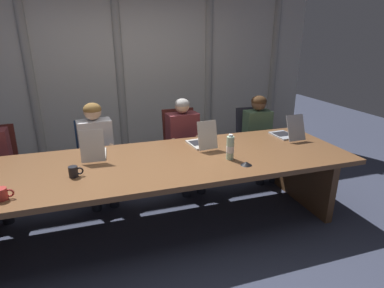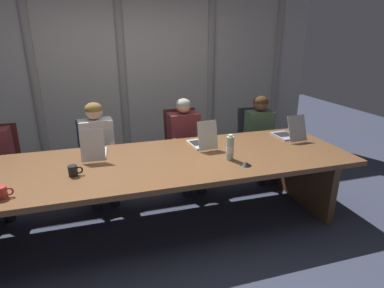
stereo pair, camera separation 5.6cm
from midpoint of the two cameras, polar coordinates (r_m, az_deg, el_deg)
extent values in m
plane|color=#383D51|center=(3.39, -6.86, -14.70)|extent=(12.34, 12.34, 0.00)
cube|color=brown|center=(3.05, -7.39, -3.58)|extent=(4.00, 1.21, 0.05)
cube|color=black|center=(3.07, -7.34, -4.70)|extent=(3.40, 0.10, 0.06)
cube|color=brown|center=(3.88, 19.26, -5.33)|extent=(0.08, 1.02, 0.68)
cube|color=beige|center=(4.94, -12.69, 15.54)|extent=(6.17, 0.10, 3.20)
cylinder|color=#A39E96|center=(4.94, -28.42, 13.76)|extent=(0.12, 0.12, 3.13)
cylinder|color=#A39E96|center=(4.88, -13.71, 15.43)|extent=(0.12, 0.12, 3.13)
cylinder|color=#A39E96|center=(5.19, 2.77, 16.13)|extent=(0.12, 0.12, 3.13)
cylinder|color=#A39E96|center=(5.73, 14.67, 15.85)|extent=(0.12, 0.12, 3.13)
cube|color=beige|center=(3.31, -17.93, -1.85)|extent=(0.24, 0.34, 0.02)
cube|color=black|center=(3.33, -17.93, -1.55)|extent=(0.20, 0.19, 0.00)
cube|color=beige|center=(3.08, -18.40, -0.35)|extent=(0.23, 0.09, 0.30)
cube|color=black|center=(3.08, -18.40, -0.29)|extent=(0.20, 0.07, 0.27)
cube|color=beige|center=(3.46, 0.95, 0.02)|extent=(0.25, 0.34, 0.02)
cube|color=black|center=(3.48, 0.79, 0.30)|extent=(0.20, 0.20, 0.00)
cube|color=beige|center=(3.25, 2.39, 1.64)|extent=(0.22, 0.09, 0.30)
cube|color=black|center=(3.25, 2.34, 1.69)|extent=(0.20, 0.08, 0.27)
cube|color=#A8ADB7|center=(3.92, 16.10, 1.59)|extent=(0.24, 0.33, 0.02)
cube|color=black|center=(3.94, 15.91, 1.83)|extent=(0.20, 0.19, 0.00)
cube|color=#A8ADB7|center=(3.72, 18.22, 2.86)|extent=(0.23, 0.12, 0.29)
cube|color=black|center=(3.73, 18.17, 2.92)|extent=(0.21, 0.11, 0.26)
cylinder|color=#262628|center=(4.23, -32.10, -7.28)|extent=(0.05, 0.05, 0.33)
cylinder|color=black|center=(4.31, -31.66, -9.49)|extent=(0.60, 0.60, 0.04)
cube|color=navy|center=(3.99, -17.56, -3.36)|extent=(0.49, 0.49, 0.08)
cube|color=navy|center=(4.11, -18.03, 1.21)|extent=(0.43, 0.12, 0.46)
cylinder|color=#262628|center=(4.07, -17.27, -6.02)|extent=(0.05, 0.05, 0.33)
cylinder|color=black|center=(4.15, -17.02, -8.32)|extent=(0.60, 0.60, 0.04)
cube|color=#511E19|center=(4.12, -1.98, -1.69)|extent=(0.49, 0.49, 0.08)
cube|color=#511E19|center=(4.23, -2.89, 3.08)|extent=(0.43, 0.13, 0.52)
cylinder|color=#262628|center=(4.20, -1.95, -4.29)|extent=(0.05, 0.05, 0.33)
cylinder|color=black|center=(4.28, -1.92, -6.55)|extent=(0.60, 0.60, 0.04)
cube|color=#2D2D38|center=(4.52, 11.25, -0.16)|extent=(0.51, 0.51, 0.08)
cube|color=#2D2D38|center=(4.63, 10.33, 3.87)|extent=(0.44, 0.14, 0.46)
cylinder|color=#262628|center=(4.59, 11.09, -2.57)|extent=(0.05, 0.05, 0.33)
cylinder|color=black|center=(4.66, 10.94, -4.67)|extent=(0.60, 0.60, 0.04)
cylinder|color=brown|center=(4.00, -31.39, -0.25)|extent=(0.08, 0.14, 0.27)
cylinder|color=beige|center=(3.84, -31.52, -2.88)|extent=(0.08, 0.30, 0.06)
cylinder|color=#262833|center=(3.93, -31.70, -5.69)|extent=(0.16, 0.41, 0.13)
cylinder|color=#262833|center=(3.85, -31.55, -9.53)|extent=(0.11, 0.11, 0.43)
cube|color=silver|center=(3.87, -17.75, 0.57)|extent=(0.41, 0.26, 0.51)
sphere|color=beige|center=(3.78, -18.30, 5.73)|extent=(0.20, 0.20, 0.20)
ellipsoid|color=olive|center=(3.77, -18.34, 6.10)|extent=(0.20, 0.20, 0.15)
cylinder|color=silver|center=(3.87, -15.45, 1.78)|extent=(0.08, 0.14, 0.27)
cylinder|color=beige|center=(3.71, -14.79, -0.84)|extent=(0.09, 0.30, 0.06)
cylinder|color=silver|center=(3.84, -20.25, 1.14)|extent=(0.08, 0.14, 0.27)
cylinder|color=beige|center=(3.68, -19.80, -1.52)|extent=(0.09, 0.30, 0.06)
cylinder|color=#262833|center=(3.79, -15.47, -4.19)|extent=(0.17, 0.41, 0.13)
cylinder|color=#262833|center=(3.72, -14.76, -8.11)|extent=(0.11, 0.11, 0.43)
cylinder|color=#262833|center=(3.78, -18.46, -4.61)|extent=(0.17, 0.41, 0.13)
cylinder|color=#262833|center=(3.70, -17.83, -8.56)|extent=(0.11, 0.11, 0.43)
cube|color=brown|center=(4.01, -2.17, 2.13)|extent=(0.41, 0.25, 0.51)
sphere|color=beige|center=(3.92, -2.24, 7.05)|extent=(0.18, 0.18, 0.18)
ellipsoid|color=#B2ADA8|center=(3.91, -2.24, 7.38)|extent=(0.19, 0.19, 0.14)
cylinder|color=brown|center=(4.05, 0.03, 3.28)|extent=(0.08, 0.14, 0.27)
cylinder|color=beige|center=(3.90, 1.23, 0.84)|extent=(0.09, 0.30, 0.06)
cylinder|color=brown|center=(3.93, -4.46, 2.74)|extent=(0.08, 0.14, 0.27)
cylinder|color=beige|center=(3.78, -3.39, 0.21)|extent=(0.09, 0.30, 0.06)
cylinder|color=#262833|center=(3.96, 0.26, -2.43)|extent=(0.17, 0.41, 0.13)
cylinder|color=#262833|center=(3.89, 1.31, -6.13)|extent=(0.11, 0.11, 0.43)
cylinder|color=#262833|center=(3.89, -2.45, -2.86)|extent=(0.17, 0.41, 0.13)
cylinder|color=#262833|center=(3.82, -1.45, -6.64)|extent=(0.11, 0.11, 0.43)
cube|color=#4C6B4C|center=(4.42, 11.56, 3.08)|extent=(0.37, 0.23, 0.46)
sphere|color=brown|center=(4.34, 11.86, 7.40)|extent=(0.20, 0.20, 0.20)
ellipsoid|color=#472D19|center=(4.33, 11.88, 7.73)|extent=(0.21, 0.21, 0.15)
cylinder|color=#4C6B4C|center=(4.47, 13.30, 3.72)|extent=(0.08, 0.14, 0.27)
cylinder|color=brown|center=(4.33, 14.49, 1.50)|extent=(0.08, 0.30, 0.06)
cylinder|color=#4C6B4C|center=(4.34, 9.83, 3.49)|extent=(0.08, 0.14, 0.27)
cylinder|color=brown|center=(4.19, 10.94, 1.19)|extent=(0.08, 0.30, 0.06)
cylinder|color=#262833|center=(4.38, 13.66, -0.85)|extent=(0.15, 0.40, 0.13)
cylinder|color=#262833|center=(4.31, 14.59, -4.20)|extent=(0.11, 0.11, 0.43)
cylinder|color=#262833|center=(4.29, 11.32, -1.11)|extent=(0.15, 0.40, 0.13)
cylinder|color=#262833|center=(4.21, 12.21, -4.53)|extent=(0.11, 0.11, 0.43)
cylinder|color=#ADD1B2|center=(3.04, 6.53, -0.72)|extent=(0.08, 0.08, 0.23)
cylinder|color=white|center=(3.05, 6.53, -0.93)|extent=(0.08, 0.08, 0.07)
cylinder|color=white|center=(3.00, 6.63, 1.56)|extent=(0.04, 0.04, 0.02)
cylinder|color=#B2332D|center=(2.73, -32.26, -7.83)|extent=(0.09, 0.09, 0.09)
torus|color=#B2332D|center=(2.71, -31.12, -7.75)|extent=(0.07, 0.01, 0.07)
cylinder|color=black|center=(2.87, -21.58, -4.76)|extent=(0.08, 0.08, 0.09)
torus|color=black|center=(2.87, -20.56, -4.67)|extent=(0.07, 0.01, 0.07)
cone|color=black|center=(2.96, 9.45, -3.55)|extent=(0.11, 0.11, 0.03)
camera|label=1|loc=(0.03, -90.50, -0.18)|focal=28.92mm
camera|label=2|loc=(0.03, 89.50, 0.18)|focal=28.92mm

